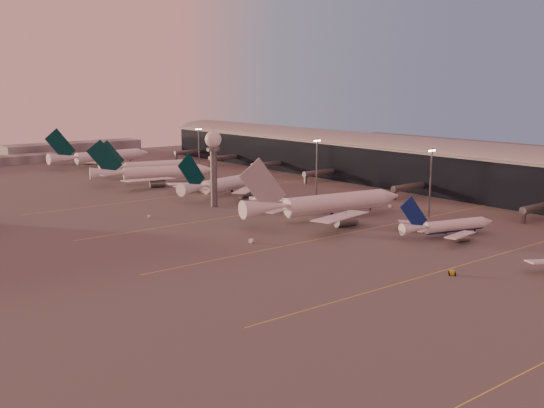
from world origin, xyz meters
TOP-DOWN VIEW (x-y plane):
  - ground at (0.00, 0.00)m, footprint 700.00×700.00m
  - taxiway_markings at (30.00, 56.00)m, footprint 180.00×185.25m
  - terminal at (107.88, 110.09)m, footprint 57.00×362.00m
  - radar_tower at (5.00, 120.00)m, footprint 6.40×6.40m
  - mast_b at (55.00, 55.00)m, footprint 3.60×0.56m
  - mast_c at (50.00, 110.00)m, footprint 3.60×0.56m
  - mast_d at (48.00, 200.00)m, footprint 3.60×0.56m
  - distant_horizon at (2.62, 325.14)m, footprint 165.00×37.50m
  - narrowbody_mid at (34.99, 32.01)m, footprint 35.33×27.84m
  - widebody_white at (23.18, 75.40)m, footprint 66.56×52.94m
  - greentail_a at (24.34, 139.50)m, footprint 55.02×43.91m
  - greentail_b at (14.73, 187.55)m, footprint 58.64×46.62m
  - greentail_c at (26.84, 215.85)m, footprint 52.35×41.84m
  - greentail_d at (22.11, 266.28)m, footprint 64.52×51.97m
  - gsv_tug_mid at (1.72, 6.13)m, footprint 4.38×4.57m
  - gsv_truck_b at (40.41, 37.48)m, footprint 6.59×3.67m
  - gsv_truck_c at (-17.92, 64.17)m, footprint 6.61×4.72m
  - gsv_catering_b at (57.69, 75.73)m, footprint 5.62×4.01m
  - gsv_tug_far at (24.28, 105.71)m, footprint 3.70×3.67m
  - gsv_truck_d at (-25.22, 116.80)m, footprint 3.27×5.10m
  - gsv_tug_hangar at (48.43, 152.90)m, footprint 3.38×2.44m

SIDE VIEW (x-z plane):
  - ground at x=0.00m, z-range 0.00..0.00m
  - taxiway_markings at x=30.00m, z-range 0.00..0.02m
  - gsv_tug_hangar at x=48.43m, z-range 0.01..0.89m
  - gsv_tug_far at x=24.28m, z-range 0.01..0.94m
  - gsv_tug_mid at x=1.72m, z-range 0.02..1.15m
  - gsv_truck_d at x=-25.22m, z-range 0.02..1.96m
  - gsv_truck_b at x=40.41m, z-range 0.03..2.54m
  - gsv_truck_c at x=-17.92m, z-range 0.03..2.55m
  - gsv_catering_b at x=57.69m, z-range 0.00..4.22m
  - narrowbody_mid at x=34.99m, z-range -4.19..9.89m
  - greentail_c at x=26.84m, z-range -6.23..13.03m
  - greentail_a at x=24.34m, z-range -6.58..13.76m
  - distant_horizon at x=2.62m, z-range -0.61..8.39m
  - greentail_b at x=14.73m, z-range -7.12..14.91m
  - widebody_white at x=23.18m, z-range -7.69..15.85m
  - greentail_d at x=22.11m, z-range -7.58..15.85m
  - terminal at x=107.88m, z-range -1.00..22.04m
  - mast_b at x=55.00m, z-range 1.24..26.24m
  - mast_c at x=50.00m, z-range 1.24..26.24m
  - mast_d at x=48.00m, z-range 1.24..26.24m
  - radar_tower at x=5.00m, z-range 5.40..36.50m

